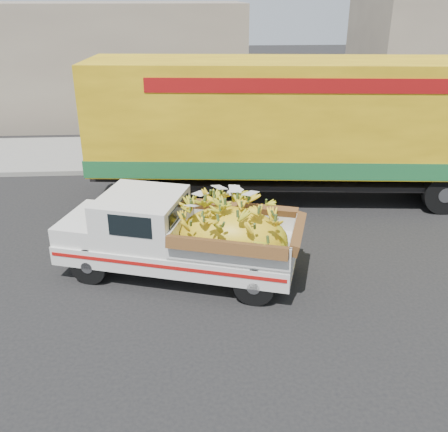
{
  "coord_description": "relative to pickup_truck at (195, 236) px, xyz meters",
  "views": [
    {
      "loc": [
        -1.29,
        -8.68,
        5.35
      ],
      "look_at": [
        -0.7,
        0.66,
        1.17
      ],
      "focal_mm": 40.0,
      "sensor_mm": 36.0,
      "label": 1
    }
  ],
  "objects": [
    {
      "name": "ground",
      "position": [
        1.3,
        -0.29,
        -0.9
      ],
      "size": [
        100.0,
        100.0,
        0.0
      ],
      "primitive_type": "plane",
      "color": "black",
      "rests_on": "ground"
    },
    {
      "name": "sidewalk",
      "position": [
        1.3,
        8.68,
        -0.83
      ],
      "size": [
        60.0,
        4.0,
        0.14
      ],
      "primitive_type": "cube",
      "color": "gray",
      "rests_on": "ground"
    },
    {
      "name": "building_left",
      "position": [
        -6.7,
        14.58,
        1.6
      ],
      "size": [
        18.0,
        6.0,
        5.0
      ],
      "primitive_type": "cube",
      "color": "gray",
      "rests_on": "ground"
    },
    {
      "name": "curb",
      "position": [
        1.3,
        6.58,
        -0.82
      ],
      "size": [
        60.0,
        0.25,
        0.15
      ],
      "primitive_type": "cube",
      "color": "gray",
      "rests_on": "ground"
    },
    {
      "name": "semi_trailer",
      "position": [
        3.19,
        4.12,
        1.22
      ],
      "size": [
        12.04,
        3.55,
        3.8
      ],
      "rotation": [
        0.0,
        0.0,
        -0.09
      ],
      "color": "black",
      "rests_on": "ground"
    },
    {
      "name": "pickup_truck",
      "position": [
        0.0,
        0.0,
        0.0
      ],
      "size": [
        5.07,
        3.03,
        1.67
      ],
      "rotation": [
        0.0,
        0.0,
        -0.29
      ],
      "color": "black",
      "rests_on": "ground"
    }
  ]
}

